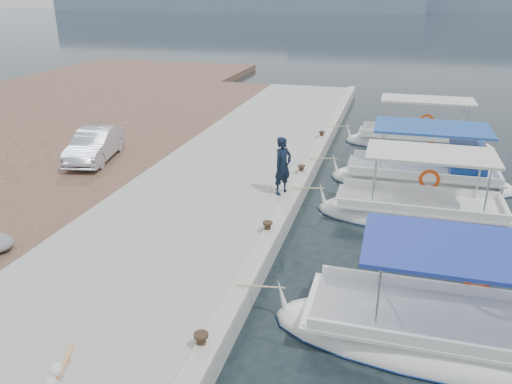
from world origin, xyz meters
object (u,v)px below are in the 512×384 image
fishing_caique_e (418,144)px  fisherman (283,166)px  fishing_caique_c (417,216)px  fishing_caique_d (424,180)px  parked_car (95,145)px  fishing_caique_b (463,341)px

fishing_caique_e → fisherman: fisherman is taller
fishing_caique_e → fishing_caique_c: bearing=-91.5°
fishing_caique_e → fishing_caique_d: bearing=-89.3°
fishing_caique_d → parked_car: (-12.51, -1.95, 0.92)m
parked_car → fishing_caique_c: bearing=-18.2°
fishing_caique_e → parked_car: bearing=-150.3°
fishing_caique_c → parked_car: size_ratio=1.69×
fishing_caique_b → fishing_caique_d: bearing=92.8°
parked_car → fisherman: bearing=-22.8°
fishing_caique_c → fisherman: bearing=-177.5°
fishing_caique_b → fishing_caique_d: 9.40m
fisherman → fishing_caique_b: bearing=-108.3°
fishing_caique_e → fishing_caique_b: bearing=-87.9°
fishing_caique_b → fishing_caique_e: 14.56m
fishing_caique_d → fisherman: 5.91m
fishing_caique_b → fisherman: fisherman is taller
fisherman → parked_car: size_ratio=0.51×
fishing_caique_c → fishing_caique_e: 8.44m
fishing_caique_b → fishing_caique_c: size_ratio=1.24×
fishing_caique_c → fishing_caique_d: size_ratio=0.95×
fishing_caique_b → parked_car: bearing=150.1°
fishing_caique_b → parked_car: (-12.97, 7.44, 0.99)m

